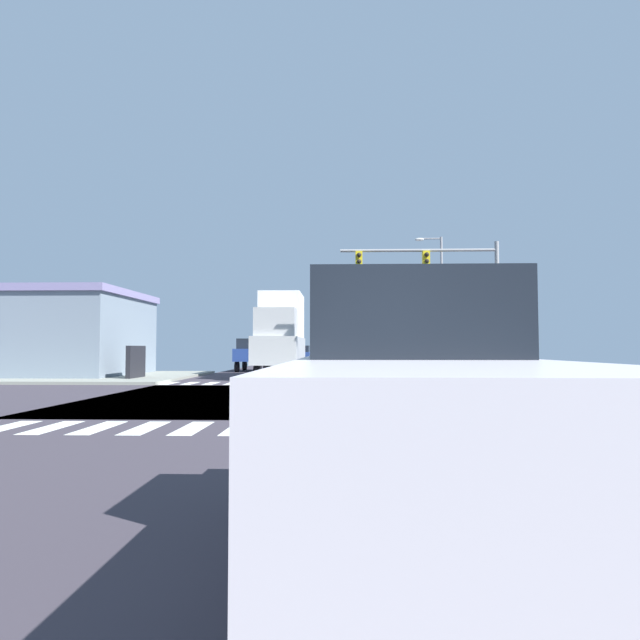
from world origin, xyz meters
The scene contains 12 objects.
ground centered at (0.00, 0.00, -0.03)m, with size 90.00×90.00×0.05m.
sidewalk_corner_ne centered at (13.00, 12.00, 0.07)m, with size 12.00×12.00×0.14m.
sidewalk_corner_nw centered at (-13.00, 12.00, 0.07)m, with size 12.00×12.00×0.14m.
crosswalk_near centered at (-0.25, -7.30, 0.00)m, with size 13.50×2.00×0.01m.
crosswalk_far centered at (-0.25, 7.30, 0.00)m, with size 13.50×2.00×0.01m.
traffic_signal_mast centered at (5.87, 7.06, 4.96)m, with size 7.43×0.55×6.67m.
street_lamp centered at (7.71, 16.76, 5.23)m, with size 1.78×0.32×8.84m.
bank_building centered at (-16.42, 12.93, 2.51)m, with size 13.15×8.95×5.00m.
pickup_nearside_1 centered at (2.00, -14.46, 1.29)m, with size 2.00×5.10×2.35m.
box_truck_farside_1 centered at (-2.00, 12.51, 2.56)m, with size 2.40×7.20×4.85m.
sedan_leading_1 centered at (-2.00, 28.55, 1.12)m, with size 1.80×4.30×1.88m.
suv_inner_3 centered at (-5.00, 21.07, 1.39)m, with size 1.96×4.60×2.34m.
Camera 1 is at (1.35, -18.95, 1.69)m, focal length 31.15 mm.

